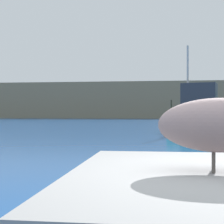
{
  "coord_description": "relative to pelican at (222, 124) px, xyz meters",
  "views": [
    {
      "loc": [
        -0.25,
        -2.97,
        1.18
      ],
      "look_at": [
        -2.71,
        16.27,
        1.23
      ],
      "focal_mm": 56.36,
      "sensor_mm": 36.0,
      "label": 1
    }
  ],
  "objects": [
    {
      "name": "fishing_boat_green",
      "position": [
        2.7,
        18.56,
        -0.02
      ],
      "size": [
        5.9,
        3.09,
        5.31
      ],
      "rotation": [
        0.0,
        0.0,
        2.89
      ],
      "color": "#1E8C4C",
      "rests_on": "ground"
    },
    {
      "name": "hillside_backdrop",
      "position": [
        -0.28,
        76.57,
        2.82
      ],
      "size": [
        140.0,
        13.09,
        7.81
      ],
      "primitive_type": "cube",
      "color": "#7F755B",
      "rests_on": "ground"
    },
    {
      "name": "pelican",
      "position": [
        0.0,
        0.0,
        0.0
      ],
      "size": [
        1.34,
        0.63,
        0.92
      ],
      "rotation": [
        0.0,
        0.0,
        -0.16
      ],
      "color": "gray",
      "rests_on": "pier_dock"
    },
    {
      "name": "pier_dock",
      "position": [
        -0.01,
        0.0,
        -0.74
      ],
      "size": [
        2.46,
        2.91,
        0.69
      ],
      "primitive_type": "cube",
      "color": "gray",
      "rests_on": "ground"
    }
  ]
}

